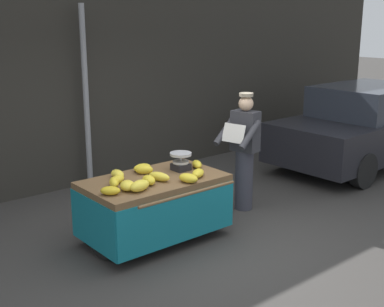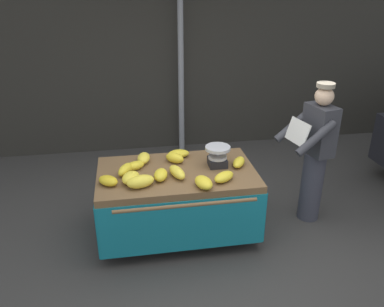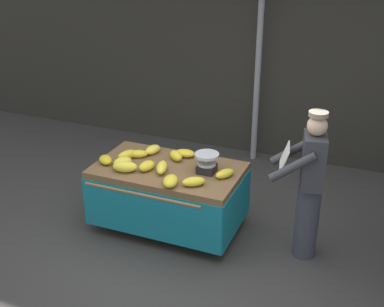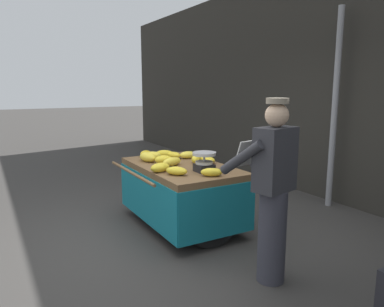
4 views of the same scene
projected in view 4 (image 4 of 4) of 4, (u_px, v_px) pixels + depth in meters
The scene contains 19 objects.
ground_plane at pixel (161, 242), 4.33m from camera, with size 60.00×60.00×0.00m, color #383533.
back_wall at pixel (349, 82), 5.54m from camera, with size 16.00×0.24×3.78m, color #2D2B26.
street_pole at pixel (335, 110), 5.42m from camera, with size 0.09×0.09×2.95m, color gray.
banana_cart at pixel (181, 182), 4.75m from camera, with size 1.75×1.22×0.82m.
weighing_scale at pixel (204, 162), 4.32m from camera, with size 0.28×0.28×0.24m.
banana_bunch_0 at pixel (208, 160), 4.82m from camera, with size 0.16×0.25×0.09m, color yellow.
banana_bunch_1 at pixel (164, 154), 5.19m from camera, with size 0.11×0.26×0.11m, color yellow.
banana_bunch_2 at pixel (148, 157), 4.91m from camera, with size 0.16×0.28×0.13m, color yellow.
banana_bunch_3 at pixel (177, 171), 4.17m from camera, with size 0.14×0.26×0.10m, color yellow.
banana_bunch_4 at pixel (196, 159), 4.81m from camera, with size 0.12×0.23×0.11m, color yellow.
banana_bunch_5 at pixel (153, 156), 5.04m from camera, with size 0.17×0.23×0.12m, color yellow.
banana_bunch_6 at pixel (188, 155), 5.14m from camera, with size 0.14×0.24×0.10m, color yellow.
banana_bunch_7 at pixel (146, 154), 5.24m from camera, with size 0.14×0.22×0.10m, color gold.
banana_bunch_8 at pixel (172, 162), 4.65m from camera, with size 0.12×0.30×0.11m, color yellow.
banana_bunch_9 at pixel (163, 159), 4.79m from camera, with size 0.14×0.23×0.11m, color yellow.
banana_bunch_10 at pixel (160, 167), 4.32m from camera, with size 0.16×0.26×0.11m, color yellow.
banana_bunch_11 at pixel (174, 155), 5.15m from camera, with size 0.12×0.22×0.09m, color yellow.
banana_bunch_12 at pixel (212, 172), 4.11m from camera, with size 0.12×0.25×0.09m, color yellow.
vendor_person at pixel (272, 191), 3.34m from camera, with size 0.65×0.60×1.71m.
Camera 4 is at (3.72, -1.70, 1.81)m, focal length 34.23 mm.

